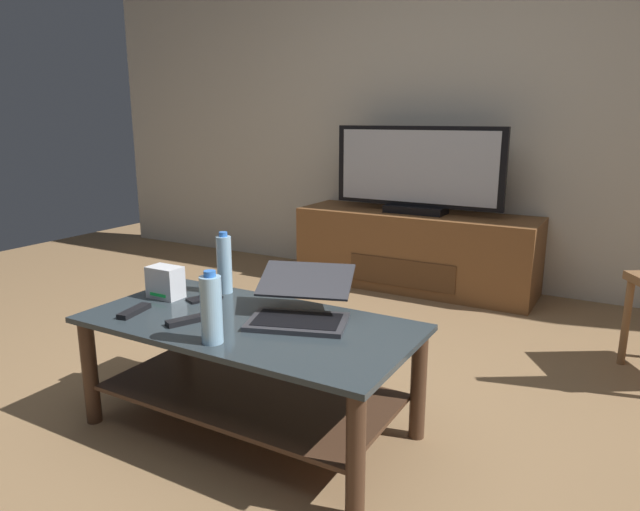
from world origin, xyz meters
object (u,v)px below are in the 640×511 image
cell_phone (204,298)px  soundbar_remote (134,311)px  media_cabinet (415,250)px  water_bottle_far (224,264)px  router_box (165,282)px  television (417,172)px  laptop (301,304)px  tv_remote (188,320)px  coffee_table (249,355)px  water_bottle_near (211,309)px

cell_phone → soundbar_remote: (-0.12, -0.27, 0.01)m
media_cabinet → water_bottle_far: bearing=-95.2°
router_box → soundbar_remote: (0.04, -0.21, -0.06)m
television → laptop: 2.05m
laptop → tv_remote: size_ratio=2.98×
cell_phone → water_bottle_far: bearing=107.6°
router_box → soundbar_remote: size_ratio=0.89×
coffee_table → media_cabinet: 2.15m
media_cabinet → water_bottle_near: bearing=-86.3°
media_cabinet → water_bottle_near: size_ratio=6.66×
television → soundbar_remote: size_ratio=7.47×
water_bottle_far → soundbar_remote: (-0.13, -0.39, -0.12)m
television → cell_phone: (-0.18, -2.00, -0.37)m
coffee_table → router_box: size_ratio=8.84×
water_bottle_near → router_box: bearing=149.9°
media_cabinet → water_bottle_far: (-0.17, -1.90, 0.31)m
television → router_box: (-0.34, -2.06, -0.31)m
laptop → soundbar_remote: laptop is taller
router_box → soundbar_remote: bearing=-79.5°
router_box → cell_phone: 0.18m
media_cabinet → cell_phone: (-0.18, -2.03, 0.18)m
television → cell_phone: 2.05m
water_bottle_near → water_bottle_far: (-0.32, 0.47, 0.01)m
laptop → tv_remote: laptop is taller
router_box → water_bottle_near: (0.50, -0.29, 0.05)m
television → router_box: television is taller
coffee_table → television: bearing=93.5°
coffee_table → laptop: size_ratio=2.65×
media_cabinet → television: size_ratio=1.40×
laptop → cell_phone: 0.48m
water_bottle_far → tv_remote: bearing=-72.1°
water_bottle_far → tv_remote: water_bottle_far is taller
router_box → coffee_table: bearing=-7.2°
media_cabinet → tv_remote: media_cabinet is taller
coffee_table → soundbar_remote: bearing=-160.8°
coffee_table → television: television is taller
laptop → television: bearing=98.3°
laptop → coffee_table: bearing=-142.8°
coffee_table → laptop: bearing=37.2°
router_box → water_bottle_far: bearing=46.7°
coffee_table → tv_remote: tv_remote is taller
water_bottle_far → water_bottle_near: bearing=-55.4°
television → laptop: size_ratio=2.51×
water_bottle_near → tv_remote: 0.25m
television → coffee_table: bearing=-86.5°
coffee_table → water_bottle_far: bearing=141.4°
media_cabinet → water_bottle_near: water_bottle_near is taller
water_bottle_far → soundbar_remote: size_ratio=1.68×
television → water_bottle_near: television is taller
cell_phone → soundbar_remote: 0.30m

